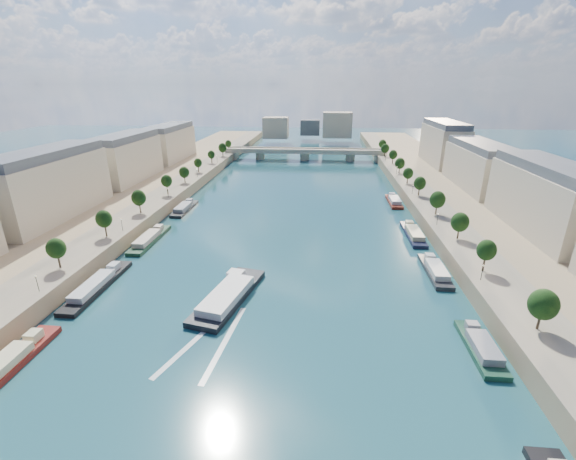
# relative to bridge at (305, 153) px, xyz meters

# --- Properties ---
(ground) EXTENTS (700.00, 700.00, 0.00)m
(ground) POSITION_rel_bridge_xyz_m (0.00, -130.01, -5.08)
(ground) COLOR #0E323E
(ground) RESTS_ON ground
(quay_left) EXTENTS (44.00, 520.00, 5.00)m
(quay_left) POSITION_rel_bridge_xyz_m (-72.00, -130.01, -2.58)
(quay_left) COLOR #9E8460
(quay_left) RESTS_ON ground
(quay_right) EXTENTS (44.00, 520.00, 5.00)m
(quay_right) POSITION_rel_bridge_xyz_m (72.00, -130.01, -2.58)
(quay_right) COLOR #9E8460
(quay_right) RESTS_ON ground
(pave_left) EXTENTS (14.00, 520.00, 0.10)m
(pave_left) POSITION_rel_bridge_xyz_m (-57.00, -130.01, -0.03)
(pave_left) COLOR gray
(pave_left) RESTS_ON quay_left
(pave_right) EXTENTS (14.00, 520.00, 0.10)m
(pave_right) POSITION_rel_bridge_xyz_m (57.00, -130.01, -0.03)
(pave_right) COLOR gray
(pave_right) RESTS_ON quay_right
(trees_left) EXTENTS (4.80, 268.80, 8.26)m
(trees_left) POSITION_rel_bridge_xyz_m (-55.00, -128.01, 5.39)
(trees_left) COLOR #382B1E
(trees_left) RESTS_ON ground
(trees_right) EXTENTS (4.80, 268.80, 8.26)m
(trees_right) POSITION_rel_bridge_xyz_m (55.00, -120.01, 5.39)
(trees_right) COLOR #382B1E
(trees_right) RESTS_ON ground
(lamps_left) EXTENTS (0.36, 200.36, 4.28)m
(lamps_left) POSITION_rel_bridge_xyz_m (-52.50, -140.01, 2.70)
(lamps_left) COLOR black
(lamps_left) RESTS_ON ground
(lamps_right) EXTENTS (0.36, 200.36, 4.28)m
(lamps_right) POSITION_rel_bridge_xyz_m (52.50, -125.01, 2.70)
(lamps_right) COLOR black
(lamps_right) RESTS_ON ground
(buildings_left) EXTENTS (16.00, 226.00, 23.20)m
(buildings_left) POSITION_rel_bridge_xyz_m (-85.00, -118.01, 11.37)
(buildings_left) COLOR beige
(buildings_left) RESTS_ON ground
(buildings_right) EXTENTS (16.00, 226.00, 23.20)m
(buildings_right) POSITION_rel_bridge_xyz_m (85.00, -118.01, 11.37)
(buildings_right) COLOR beige
(buildings_right) RESTS_ON ground
(skyline) EXTENTS (79.00, 42.00, 22.00)m
(skyline) POSITION_rel_bridge_xyz_m (3.19, 89.51, 9.57)
(skyline) COLOR beige
(skyline) RESTS_ON ground
(bridge) EXTENTS (112.00, 12.00, 8.15)m
(bridge) POSITION_rel_bridge_xyz_m (0.00, 0.00, 0.00)
(bridge) COLOR #C1B79E
(bridge) RESTS_ON ground
(tour_barge) EXTENTS (14.40, 30.04, 3.93)m
(tour_barge) POSITION_rel_bridge_xyz_m (-9.79, -191.32, -3.97)
(tour_barge) COLOR black
(tour_barge) RESTS_ON ground
(wake) EXTENTS (13.21, 25.99, 0.04)m
(wake) POSITION_rel_bridge_xyz_m (-9.79, -207.90, -5.06)
(wake) COLOR silver
(wake) RESTS_ON ground
(moored_barges_left) EXTENTS (5.00, 153.45, 3.60)m
(moored_barges_left) POSITION_rel_bridge_xyz_m (-45.50, -188.38, -4.24)
(moored_barges_left) COLOR #1B253C
(moored_barges_left) RESTS_ON ground
(moored_barges_right) EXTENTS (5.00, 160.91, 3.60)m
(moored_barges_right) POSITION_rel_bridge_xyz_m (45.50, -173.15, -4.24)
(moored_barges_right) COLOR black
(moored_barges_right) RESTS_ON ground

